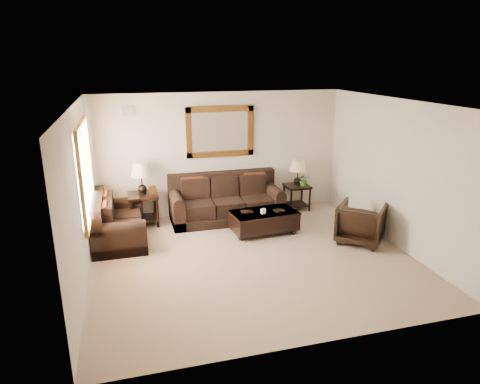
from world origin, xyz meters
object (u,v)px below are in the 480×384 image
object	(u,v)px
end_table_left	(142,184)
armchair	(361,221)
coffee_table	(264,219)
loveseat	(116,225)
sofa	(226,203)
end_table_right	(297,177)

from	to	relation	value
end_table_left	armchair	bearing A→B (deg)	-27.18
coffee_table	end_table_left	bearing A→B (deg)	148.55
coffee_table	loveseat	bearing A→B (deg)	167.62
end_table_left	armchair	xyz separation A→B (m)	(3.94, -2.02, -0.46)
loveseat	end_table_left	bearing A→B (deg)	-36.23
sofa	coffee_table	size ratio (longest dim) A/B	1.74
end_table_right	armchair	distance (m)	2.14
sofa	end_table_left	bearing A→B (deg)	175.97
end_table_left	loveseat	bearing A→B (deg)	-126.23
end_table_right	loveseat	bearing A→B (deg)	-168.64
sofa	coffee_table	distance (m)	1.13
armchair	end_table_right	bearing A→B (deg)	-35.15
sofa	end_table_right	bearing A→B (deg)	5.37
end_table_left	armchair	world-z (taller)	end_table_left
end_table_right	coffee_table	bearing A→B (deg)	-136.01
end_table_left	sofa	bearing A→B (deg)	-4.03
loveseat	armchair	xyz separation A→B (m)	(4.51, -1.25, 0.08)
end_table_left	end_table_right	distance (m)	3.49
loveseat	end_table_right	size ratio (longest dim) A/B	1.38
sofa	armchair	bearing A→B (deg)	-40.90
end_table_left	coffee_table	bearing A→B (deg)	-25.60
loveseat	end_table_left	size ratio (longest dim) A/B	1.20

